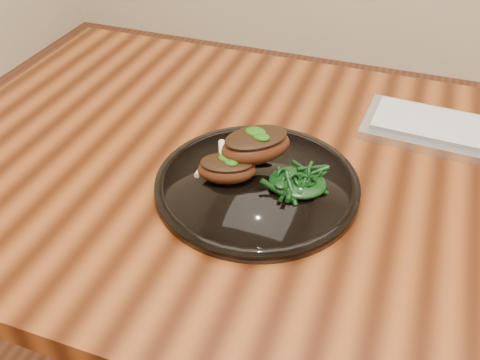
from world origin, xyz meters
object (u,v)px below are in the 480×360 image
Objects in this scene: plate at (257,184)px; lamb_chop_front at (227,168)px; desk at (389,234)px; greens_heap at (298,179)px.

lamb_chop_front reaches higher than plate.
plate is at bearing 13.85° from lamb_chop_front.
desk is 18.34× the size of greens_heap.
lamb_chop_front is at bearing -163.90° from desk.
lamb_chop_front is at bearing -166.15° from plate.
lamb_chop_front is 0.11m from greens_heap.
greens_heap is at bearing 5.19° from plate.
lamb_chop_front reaches higher than desk.
plate is 0.07m from greens_heap.
greens_heap is (-0.15, -0.06, 0.12)m from desk.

